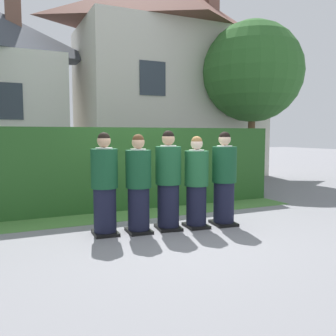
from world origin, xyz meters
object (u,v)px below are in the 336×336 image
student_front_row_0 (105,186)px  student_front_row_2 (168,183)px  student_front_row_1 (138,186)px  student_front_row_4 (224,181)px  student_front_row_3 (196,184)px

student_front_row_0 → student_front_row_2: bearing=-5.9°
student_front_row_1 → student_front_row_4: student_front_row_4 is taller
student_front_row_0 → student_front_row_3: bearing=-7.5°
student_front_row_1 → student_front_row_2: (0.53, -0.01, 0.03)m
student_front_row_0 → student_front_row_3: student_front_row_0 is taller
student_front_row_1 → student_front_row_3: (1.03, -0.11, -0.02)m
student_front_row_4 → student_front_row_0: bearing=173.1°
student_front_row_1 → student_front_row_2: 0.53m
student_front_row_0 → student_front_row_3: size_ratio=1.04×
student_front_row_0 → student_front_row_2: 1.08m
student_front_row_2 → student_front_row_4: student_front_row_2 is taller
student_front_row_2 → student_front_row_4: size_ratio=1.01×
student_front_row_0 → student_front_row_1: (0.54, -0.10, -0.01)m
student_front_row_0 → student_front_row_4: size_ratio=0.99×
student_front_row_3 → student_front_row_4: 0.54m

